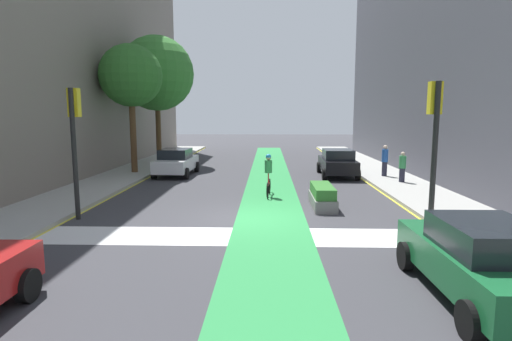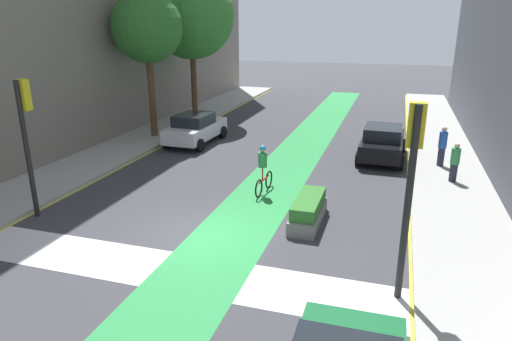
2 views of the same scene
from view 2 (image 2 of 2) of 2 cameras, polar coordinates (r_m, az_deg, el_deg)
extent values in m
plane|color=#38383D|center=(13.73, -7.06, -8.19)|extent=(120.00, 120.00, 0.00)
cube|color=#2D8C47|center=(13.42, -3.60, -8.71)|extent=(2.40, 60.00, 0.01)
cube|color=silver|center=(12.16, -10.96, -12.11)|extent=(12.00, 1.80, 0.01)
cube|color=yellow|center=(16.94, -26.01, -4.73)|extent=(0.16, 60.00, 0.01)
cube|color=#9E9E99|center=(12.88, 25.81, -11.54)|extent=(3.00, 60.00, 0.15)
cube|color=yellow|center=(12.73, 18.99, -11.35)|extent=(0.16, 60.00, 0.01)
cylinder|color=black|center=(10.40, 18.45, -4.37)|extent=(0.16, 0.16, 4.49)
cube|color=gold|center=(10.08, 19.45, 5.40)|extent=(0.35, 0.28, 0.95)
sphere|color=red|center=(10.17, 19.61, 7.21)|extent=(0.20, 0.20, 0.20)
sphere|color=#4C380C|center=(10.22, 19.43, 5.56)|extent=(0.20, 0.20, 0.20)
sphere|color=#0C3814|center=(10.29, 19.25, 3.93)|extent=(0.20, 0.20, 0.20)
cylinder|color=black|center=(15.94, -26.75, 2.18)|extent=(0.16, 0.16, 4.41)
cube|color=gold|center=(15.75, -27.15, 8.43)|extent=(0.35, 0.28, 0.95)
sphere|color=red|center=(15.81, -26.96, 9.59)|extent=(0.20, 0.20, 0.20)
sphere|color=#4C380C|center=(15.85, -26.81, 8.53)|extent=(0.20, 0.20, 0.20)
sphere|color=#0C3814|center=(15.89, -26.65, 7.47)|extent=(0.20, 0.20, 0.20)
cube|color=silver|center=(23.90, -7.54, 5.00)|extent=(1.90, 4.24, 0.70)
cube|color=black|center=(23.59, -7.82, 6.37)|extent=(1.65, 2.04, 0.55)
cylinder|color=black|center=(25.65, -7.89, 5.09)|extent=(0.24, 0.65, 0.64)
cylinder|color=black|center=(24.91, -4.16, 4.83)|extent=(0.24, 0.65, 0.64)
cylinder|color=black|center=(23.13, -11.10, 3.48)|extent=(0.24, 0.65, 0.64)
cylinder|color=black|center=(22.32, -7.06, 3.15)|extent=(0.24, 0.65, 0.64)
cube|color=black|center=(21.71, 15.55, 3.14)|extent=(1.90, 4.24, 0.70)
cube|color=black|center=(21.37, 15.65, 4.63)|extent=(1.65, 2.04, 0.55)
cylinder|color=black|center=(23.28, 13.50, 3.41)|extent=(0.24, 0.65, 0.64)
cylinder|color=black|center=(23.21, 17.92, 2.97)|extent=(0.24, 0.65, 0.64)
cylinder|color=black|center=(20.45, 12.69, 1.43)|extent=(0.24, 0.65, 0.64)
cylinder|color=black|center=(20.37, 17.71, 0.93)|extent=(0.24, 0.65, 0.64)
torus|color=black|center=(17.31, 1.62, -1.13)|extent=(0.11, 0.68, 0.68)
torus|color=black|center=(16.39, 0.35, -2.26)|extent=(0.11, 0.68, 0.68)
cylinder|color=red|center=(16.79, 1.01, -1.10)|extent=(0.13, 0.95, 0.06)
cylinder|color=red|center=(16.57, 0.83, -0.38)|extent=(0.05, 0.05, 0.50)
cylinder|color=#338C4C|center=(16.41, 0.84, 1.36)|extent=(0.32, 0.32, 0.55)
sphere|color=tan|center=(16.30, 0.84, 2.65)|extent=(0.22, 0.22, 0.22)
sphere|color=#268CCC|center=(16.29, 0.84, 2.79)|extent=(0.23, 0.23, 0.23)
cylinder|color=#262638|center=(19.16, 23.48, -0.24)|extent=(0.28, 0.28, 0.70)
cylinder|color=#338C4C|center=(18.98, 23.73, 1.66)|extent=(0.34, 0.34, 0.63)
sphere|color=beige|center=(18.88, 23.89, 2.87)|extent=(0.20, 0.20, 0.20)
cylinder|color=#262638|center=(21.04, 22.16, 1.62)|extent=(0.28, 0.28, 0.79)
cylinder|color=#2659B2|center=(20.86, 22.40, 3.57)|extent=(0.34, 0.34, 0.70)
sphere|color=beige|center=(20.76, 22.55, 4.81)|extent=(0.23, 0.23, 0.23)
cylinder|color=brown|center=(25.00, -12.92, 9.18)|extent=(0.36, 0.36, 4.38)
sphere|color=#2D6B28|center=(24.72, -13.50, 17.09)|extent=(3.60, 3.60, 3.60)
cylinder|color=brown|center=(29.33, -7.78, 10.81)|extent=(0.36, 0.36, 4.43)
sphere|color=#387F33|center=(29.10, -8.13, 18.70)|extent=(5.19, 5.19, 5.19)
cube|color=slate|center=(14.51, 6.53, -5.68)|extent=(0.83, 2.48, 0.45)
cube|color=#33722D|center=(14.34, 6.59, -4.13)|extent=(0.74, 2.23, 0.40)
camera|label=1|loc=(5.59, -90.22, -28.76)|focal=28.35mm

